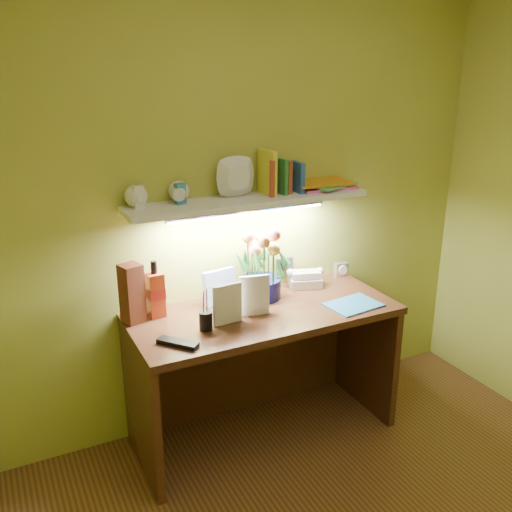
{
  "coord_description": "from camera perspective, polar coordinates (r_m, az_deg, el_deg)",
  "views": [
    {
      "loc": [
        -1.24,
        -1.21,
        1.99
      ],
      "look_at": [
        0.03,
        1.35,
        1.0
      ],
      "focal_mm": 40.0,
      "sensor_mm": 36.0,
      "label": 1
    }
  ],
  "objects": [
    {
      "name": "desk",
      "position": [
        3.16,
        0.8,
        -11.68
      ],
      "size": [
        1.4,
        0.6,
        0.75
      ],
      "primitive_type": "cube",
      "color": "#3A1E10",
      "rests_on": "ground"
    },
    {
      "name": "flower_bouquet",
      "position": [
        3.08,
        0.5,
        -0.8
      ],
      "size": [
        0.29,
        0.29,
        0.39
      ],
      "primitive_type": null,
      "rotation": [
        0.0,
        0.0,
        0.2
      ],
      "color": "#0A0D3D",
      "rests_on": "desk"
    },
    {
      "name": "telephone",
      "position": [
        3.29,
        4.93,
        -2.12
      ],
      "size": [
        0.21,
        0.19,
        0.11
      ],
      "primitive_type": null,
      "rotation": [
        0.0,
        0.0,
        -0.32
      ],
      "color": "beige",
      "rests_on": "desk"
    },
    {
      "name": "desk_clock",
      "position": [
        3.48,
        8.51,
        -1.3
      ],
      "size": [
        0.08,
        0.05,
        0.08
      ],
      "primitive_type": "cube",
      "rotation": [
        0.0,
        0.0,
        -0.1
      ],
      "color": "silver",
      "rests_on": "desk"
    },
    {
      "name": "whisky_bottle",
      "position": [
        2.91,
        -10.05,
        -3.26
      ],
      "size": [
        0.08,
        0.08,
        0.3
      ],
      "primitive_type": null,
      "rotation": [
        0.0,
        0.0,
        0.06
      ],
      "color": "#AE3617",
      "rests_on": "desk"
    },
    {
      "name": "whisky_box",
      "position": [
        2.87,
        -12.31,
        -3.67
      ],
      "size": [
        0.12,
        0.12,
        0.3
      ],
      "primitive_type": "cube",
      "rotation": [
        0.0,
        0.0,
        0.3
      ],
      "color": "#502112",
      "rests_on": "desk"
    },
    {
      "name": "pen_cup",
      "position": [
        2.76,
        -5.06,
        -5.84
      ],
      "size": [
        0.07,
        0.07,
        0.16
      ],
      "primitive_type": "cylinder",
      "rotation": [
        0.0,
        0.0,
        -0.07
      ],
      "color": "black",
      "rests_on": "desk"
    },
    {
      "name": "art_card",
      "position": [
        3.05,
        -3.62,
        -3.08
      ],
      "size": [
        0.19,
        0.07,
        0.19
      ],
      "primitive_type": null,
      "rotation": [
        0.0,
        0.0,
        0.16
      ],
      "color": "white",
      "rests_on": "desk"
    },
    {
      "name": "tv_remote",
      "position": [
        2.66,
        -7.83,
        -8.6
      ],
      "size": [
        0.17,
        0.19,
        0.02
      ],
      "primitive_type": "cube",
      "rotation": [
        0.0,
        0.0,
        0.71
      ],
      "color": "black",
      "rests_on": "desk"
    },
    {
      "name": "blue_folder",
      "position": [
        3.09,
        9.71,
        -4.82
      ],
      "size": [
        0.3,
        0.23,
        0.01
      ],
      "primitive_type": "cube",
      "rotation": [
        0.0,
        0.0,
        0.12
      ],
      "color": "teal",
      "rests_on": "desk"
    },
    {
      "name": "desk_book_a",
      "position": [
        2.77,
        -4.34,
        -5.14
      ],
      "size": [
        0.16,
        0.02,
        0.21
      ],
      "primitive_type": "imported",
      "rotation": [
        0.0,
        0.0,
        -0.01
      ],
      "color": "silver",
      "rests_on": "desk"
    },
    {
      "name": "desk_book_b",
      "position": [
        2.87,
        -1.71,
        -4.12
      ],
      "size": [
        0.16,
        0.05,
        0.22
      ],
      "primitive_type": "imported",
      "rotation": [
        0.0,
        0.0,
        -0.24
      ],
      "color": "white",
      "rests_on": "desk"
    },
    {
      "name": "wall_shelf",
      "position": [
        2.96,
        -0.33,
        6.28
      ],
      "size": [
        1.32,
        0.3,
        0.26
      ],
      "color": "white",
      "rests_on": "ground"
    }
  ]
}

